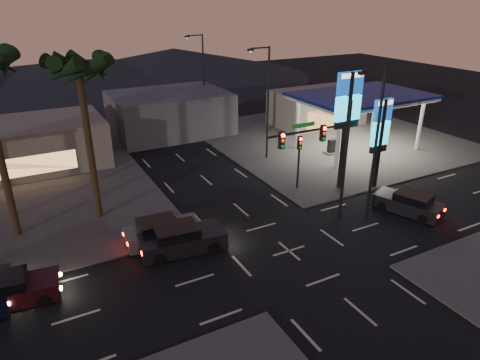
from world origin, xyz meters
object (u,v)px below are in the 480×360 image
pylon_sign_short (380,130)px  car_lane_b_front (162,231)px  suv_station (409,203)px  gas_station (361,98)px  car_lane_a_mid (9,291)px  pylon_sign_tall (348,108)px  car_lane_a_front (181,239)px  traffic_signal_mast (325,148)px

pylon_sign_short → car_lane_b_front: pylon_sign_short is taller
car_lane_b_front → suv_station: bearing=-15.2°
car_lane_b_front → gas_station: bearing=18.5°
gas_station → car_lane_a_mid: gas_station is taller
pylon_sign_tall → suv_station: 7.96m
car_lane_a_mid → car_lane_b_front: 8.62m
pylon_sign_short → car_lane_a_mid: (-25.62, -1.90, -3.96)m
pylon_sign_short → suv_station: bearing=-102.7°
gas_station → car_lane_a_front: (-21.58, -8.96, -4.31)m
gas_station → car_lane_a_front: 23.76m
pylon_sign_tall → car_lane_a_mid: size_ratio=1.90×
traffic_signal_mast → car_lane_a_front: bearing=173.6°
pylon_sign_short → car_lane_a_front: pylon_sign_short is taller
gas_station → suv_station: (-5.97, -11.84, -4.38)m
pylon_sign_short → car_lane_a_front: 17.09m
car_lane_a_front → suv_station: car_lane_a_front is taller
pylon_sign_tall → pylon_sign_short: pylon_sign_tall is taller
gas_station → car_lane_b_front: size_ratio=2.57×
car_lane_a_front → suv_station: (15.60, -2.88, -0.07)m
car_lane_a_mid → suv_station: (24.64, -2.45, 0.01)m
pylon_sign_tall → car_lane_a_front: pylon_sign_tall is taller
suv_station → car_lane_a_mid: bearing=174.3°
car_lane_b_front → car_lane_a_mid: bearing=-166.7°
car_lane_a_mid → suv_station: bearing=-5.7°
pylon_sign_short → car_lane_a_mid: 25.99m
pylon_sign_short → car_lane_a_mid: size_ratio=1.48×
pylon_sign_short → suv_station: pylon_sign_short is taller
car_lane_a_mid → pylon_sign_tall: bearing=7.1°
pylon_sign_tall → car_lane_a_front: (-14.08, -2.46, -5.62)m
gas_station → pylon_sign_short: size_ratio=1.74×
gas_station → car_lane_a_front: size_ratio=2.32×
pylon_sign_tall → pylon_sign_short: size_ratio=1.29×
car_lane_a_front → car_lane_b_front: (-0.65, 1.54, -0.06)m
suv_station → pylon_sign_short: bearing=77.3°
gas_station → pylon_sign_tall: 10.01m
gas_station → suv_station: 13.97m
traffic_signal_mast → car_lane_b_front: bearing=165.5°
traffic_signal_mast → suv_station: bearing=-16.3°
suv_station → traffic_signal_mast: bearing=163.7°
car_lane_a_front → car_lane_a_mid: bearing=-177.3°
car_lane_a_front → suv_station: 15.87m
gas_station → pylon_sign_short: (-5.00, -7.50, -0.42)m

